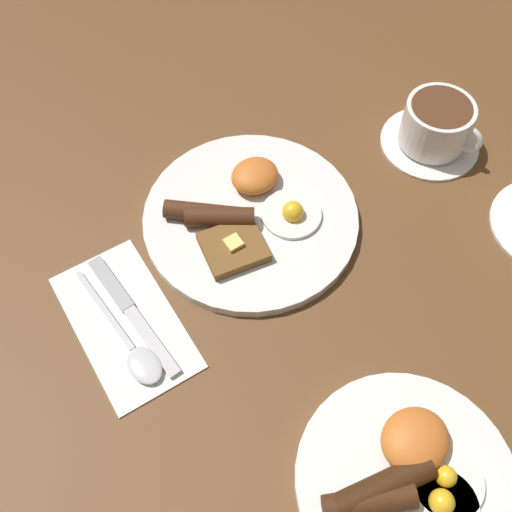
# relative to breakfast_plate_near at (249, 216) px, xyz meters

# --- Properties ---
(ground_plane) EXTENTS (3.00, 3.00, 0.00)m
(ground_plane) POSITION_rel_breakfast_plate_near_xyz_m (-0.00, 0.00, -0.01)
(ground_plane) COLOR brown
(breakfast_plate_near) EXTENTS (0.29, 0.29, 0.04)m
(breakfast_plate_near) POSITION_rel_breakfast_plate_near_xyz_m (0.00, 0.00, 0.00)
(breakfast_plate_near) COLOR white
(breakfast_plate_near) RESTS_ON ground_plane
(breakfast_plate_far) EXTENTS (0.23, 0.23, 0.05)m
(breakfast_plate_far) POSITION_rel_breakfast_plate_near_xyz_m (0.07, 0.36, 0.00)
(breakfast_plate_far) COLOR white
(breakfast_plate_far) RESTS_ON ground_plane
(teacup_near) EXTENTS (0.14, 0.14, 0.07)m
(teacup_near) POSITION_rel_breakfast_plate_near_xyz_m (-0.29, 0.05, 0.02)
(teacup_near) COLOR white
(teacup_near) RESTS_ON ground_plane
(napkin) EXTENTS (0.13, 0.22, 0.01)m
(napkin) POSITION_rel_breakfast_plate_near_xyz_m (0.21, 0.03, -0.01)
(napkin) COLOR white
(napkin) RESTS_ON ground_plane
(knife) EXTENTS (0.02, 0.19, 0.01)m
(knife) POSITION_rel_breakfast_plate_near_xyz_m (0.20, 0.02, -0.00)
(knife) COLOR silver
(knife) RESTS_ON napkin
(spoon) EXTENTS (0.04, 0.18, 0.01)m
(spoon) POSITION_rel_breakfast_plate_near_xyz_m (0.22, 0.08, -0.00)
(spoon) COLOR silver
(spoon) RESTS_ON napkin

